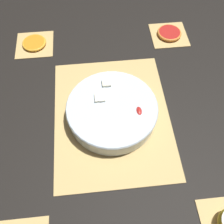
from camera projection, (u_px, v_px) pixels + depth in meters
name	position (u px, v px, depth m)	size (l,w,h in m)	color
ground_plane	(112.00, 117.00, 0.84)	(6.00, 6.00, 0.00)	black
bamboo_mat_center	(112.00, 116.00, 0.83)	(0.47, 0.36, 0.01)	tan
coaster_mat_near_left	(35.00, 44.00, 1.01)	(0.14, 0.14, 0.01)	tan
coaster_mat_far_left	(169.00, 35.00, 1.04)	(0.14, 0.14, 0.01)	tan
fruit_salad_bowl	(112.00, 110.00, 0.81)	(0.28, 0.28, 0.06)	silver
orange_slice_whole	(34.00, 43.00, 1.00)	(0.09, 0.09, 0.01)	orange
grapefruit_slice	(169.00, 33.00, 1.03)	(0.09, 0.09, 0.01)	#B2231E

